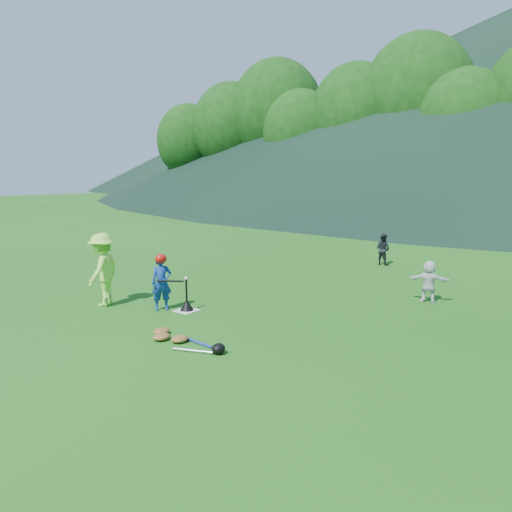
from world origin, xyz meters
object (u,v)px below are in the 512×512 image
Objects in this scene: home_plate at (187,310)px; equipment_pile at (179,339)px; fielder_b at (383,249)px; fielder_d at (429,281)px; batter_child at (162,283)px; adult_coach at (103,269)px; batting_tee at (187,305)px.

equipment_pile is (1.38, -1.55, 0.06)m from home_plate.
fielder_d is (2.86, -3.94, -0.02)m from fielder_b.
batter_child is 1.50m from adult_coach.
fielder_d is 1.46× the size of batting_tee.
batter_child is at bearing 26.96° from fielder_d.
equipment_pile is (1.38, -1.55, -0.06)m from batting_tee.
fielder_b is 9.53m from equipment_pile.
batting_tee is at bearing 89.63° from fielder_b.
fielder_d reaches higher than batting_tee.
fielder_b is 0.58× the size of equipment_pile.
batter_child reaches higher than fielder_b.
fielder_d is at bearing -14.06° from batter_child.
home_plate is at bearing 28.48° from fielder_d.
batting_tee is at bearing -29.37° from batter_child.
adult_coach is at bearing 22.49° from fielder_d.
batter_child is at bearing 86.52° from fielder_b.
batter_child is 1.19× the size of fielder_b.
adult_coach is at bearing -157.21° from home_plate.
adult_coach is (-1.39, -0.52, 0.22)m from batter_child.
batting_tee is (0.00, 0.00, 0.12)m from home_plate.
equipment_pile is at bearing 99.19° from fielder_b.
fielder_b is (1.59, 8.23, -0.10)m from batter_child.
equipment_pile is (1.88, -1.28, -0.55)m from batter_child.
batter_child is at bearing 145.71° from equipment_pile.
fielder_d is (5.83, 4.81, -0.34)m from adult_coach.
adult_coach is 1.61× the size of fielder_b.
home_plate is 0.66× the size of batting_tee.
batting_tee is at bearing 0.00° from home_plate.
batting_tee is at bearing 85.89° from adult_coach.
adult_coach reaches higher than home_plate.
batting_tee is (-1.09, -7.96, -0.39)m from fielder_b.
home_plate is 0.27× the size of adult_coach.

